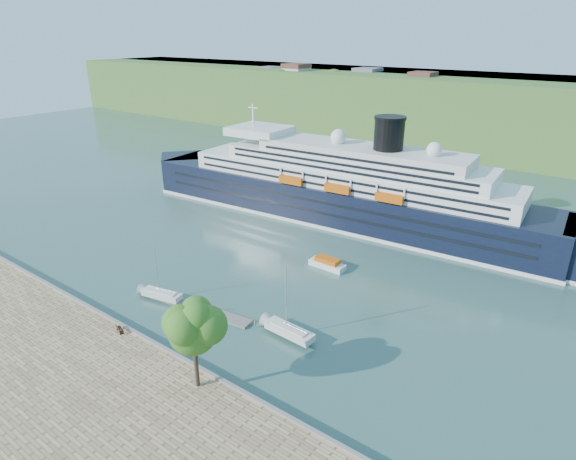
% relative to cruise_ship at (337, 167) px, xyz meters
% --- Properties ---
extents(ground, '(400.00, 400.00, 0.00)m').
position_rel_cruise_ship_xyz_m(ground, '(4.81, -54.56, -11.64)').
color(ground, '#325952').
rests_on(ground, ground).
extents(far_hillside, '(400.00, 50.00, 24.00)m').
position_rel_cruise_ship_xyz_m(far_hillside, '(4.81, 90.44, 0.36)').
color(far_hillside, '#376327').
rests_on(far_hillside, ground).
extents(quay_coping, '(220.00, 0.50, 0.30)m').
position_rel_cruise_ship_xyz_m(quay_coping, '(4.81, -54.76, -10.49)').
color(quay_coping, slate).
rests_on(quay_coping, promenade).
extents(cruise_ship, '(104.49, 22.65, 23.28)m').
position_rel_cruise_ship_xyz_m(cruise_ship, '(0.00, 0.00, 0.00)').
color(cruise_ship, black).
rests_on(cruise_ship, ground).
extents(park_bench, '(1.83, 1.22, 1.09)m').
position_rel_cruise_ship_xyz_m(park_bench, '(0.45, -55.76, -10.09)').
color(park_bench, '#482414').
rests_on(park_bench, promenade).
extents(promenade_tree, '(7.28, 7.28, 12.06)m').
position_rel_cruise_ship_xyz_m(promenade_tree, '(16.55, -56.88, -4.61)').
color(promenade_tree, '#2A5A17').
rests_on(promenade_tree, promenade).
extents(floating_pontoon, '(17.81, 4.44, 0.39)m').
position_rel_cruise_ship_xyz_m(floating_pontoon, '(3.64, -44.41, -11.44)').
color(floating_pontoon, slate).
rests_on(floating_pontoon, ground).
extents(sailboat_white_near, '(7.49, 3.54, 9.34)m').
position_rel_cruise_ship_xyz_m(sailboat_white_near, '(-2.98, -45.88, -6.97)').
color(sailboat_white_near, silver).
rests_on(sailboat_white_near, ground).
extents(sailboat_white_far, '(8.14, 2.62, 10.39)m').
position_rel_cruise_ship_xyz_m(sailboat_white_far, '(18.61, -42.13, -6.44)').
color(sailboat_white_far, silver).
rests_on(sailboat_white_far, ground).
extents(tender_launch, '(6.65, 2.39, 1.82)m').
position_rel_cruise_ship_xyz_m(tender_launch, '(11.51, -21.43, -10.73)').
color(tender_launch, '#CB550B').
rests_on(tender_launch, ground).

